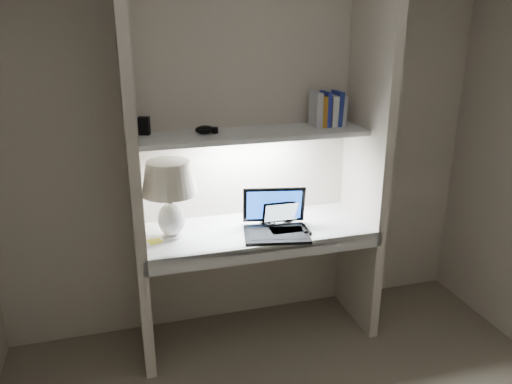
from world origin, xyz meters
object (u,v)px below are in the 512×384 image
object	(u,v)px
table_lamp	(169,187)
laptop_main	(276,223)
book_row	(328,110)
laptop_netbook	(285,224)
speaker	(288,202)

from	to	relation	value
table_lamp	laptop_main	xyz separation A→B (m)	(0.62, -0.09, -0.26)
laptop_main	book_row	bearing A→B (deg)	41.49
table_lamp	book_row	distance (m)	1.12
laptop_netbook	laptop_main	bearing A→B (deg)	-167.73
laptop_main	book_row	world-z (taller)	book_row
table_lamp	laptop_main	world-z (taller)	table_lamp
laptop_netbook	speaker	bearing A→B (deg)	68.80
laptop_main	book_row	size ratio (longest dim) A/B	2.06
book_row	laptop_netbook	bearing A→B (deg)	-147.26
table_lamp	book_row	size ratio (longest dim) A/B	2.18
table_lamp	book_row	xyz separation A→B (m)	(1.04, 0.15, 0.38)
table_lamp	speaker	distance (m)	0.88
table_lamp	speaker	bearing A→B (deg)	15.49
speaker	book_row	world-z (taller)	book_row
table_lamp	book_row	world-z (taller)	book_row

